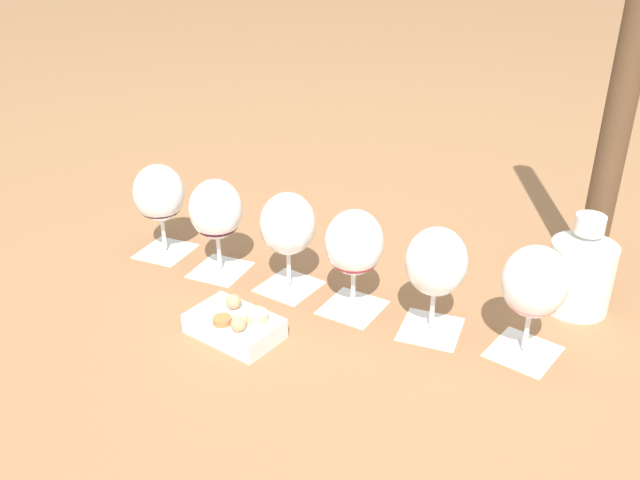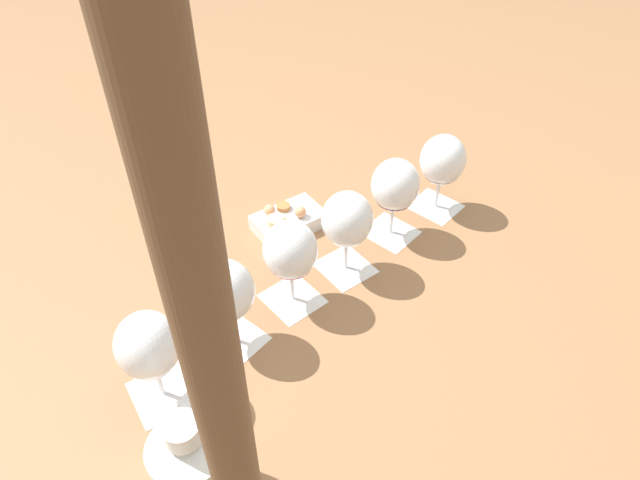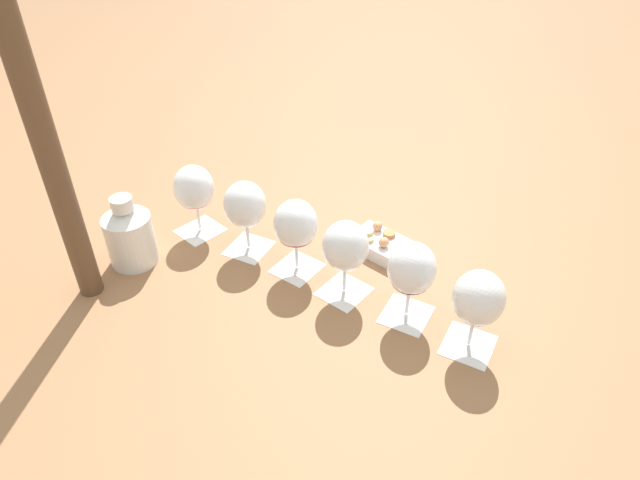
% 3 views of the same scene
% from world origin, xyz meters
% --- Properties ---
extents(ground_plane, '(8.00, 8.00, 0.00)m').
position_xyz_m(ground_plane, '(0.00, 0.00, 0.00)').
color(ground_plane, '#936642').
extents(tasting_card_0, '(0.13, 0.14, 0.00)m').
position_xyz_m(tasting_card_0, '(-0.32, 0.14, 0.00)').
color(tasting_card_0, white).
rests_on(tasting_card_0, ground_plane).
extents(tasting_card_1, '(0.12, 0.12, 0.00)m').
position_xyz_m(tasting_card_1, '(-0.18, 0.09, 0.00)').
color(tasting_card_1, white).
rests_on(tasting_card_1, ground_plane).
extents(tasting_card_2, '(0.13, 0.13, 0.00)m').
position_xyz_m(tasting_card_2, '(-0.06, 0.03, 0.00)').
color(tasting_card_2, white).
rests_on(tasting_card_2, ground_plane).
extents(tasting_card_3, '(0.13, 0.13, 0.00)m').
position_xyz_m(tasting_card_3, '(0.06, -0.03, 0.00)').
color(tasting_card_3, white).
rests_on(tasting_card_3, ground_plane).
extents(tasting_card_4, '(0.12, 0.13, 0.00)m').
position_xyz_m(tasting_card_4, '(0.20, -0.08, 0.00)').
color(tasting_card_4, white).
rests_on(tasting_card_4, ground_plane).
extents(tasting_card_5, '(0.12, 0.13, 0.00)m').
position_xyz_m(tasting_card_5, '(0.32, -0.15, 0.00)').
color(tasting_card_5, white).
rests_on(tasting_card_5, ground_plane).
extents(wine_glass_0, '(0.10, 0.10, 0.18)m').
position_xyz_m(wine_glass_0, '(-0.32, 0.14, 0.12)').
color(wine_glass_0, white).
rests_on(wine_glass_0, tasting_card_0).
extents(wine_glass_1, '(0.10, 0.10, 0.18)m').
position_xyz_m(wine_glass_1, '(-0.18, 0.09, 0.12)').
color(wine_glass_1, white).
rests_on(wine_glass_1, tasting_card_1).
extents(wine_glass_2, '(0.10, 0.10, 0.18)m').
position_xyz_m(wine_glass_2, '(-0.06, 0.03, 0.12)').
color(wine_glass_2, white).
rests_on(wine_glass_2, tasting_card_2).
extents(wine_glass_3, '(0.10, 0.10, 0.18)m').
position_xyz_m(wine_glass_3, '(0.06, -0.03, 0.12)').
color(wine_glass_3, white).
rests_on(wine_glass_3, tasting_card_3).
extents(wine_glass_4, '(0.10, 0.10, 0.18)m').
position_xyz_m(wine_glass_4, '(0.20, -0.08, 0.12)').
color(wine_glass_4, white).
rests_on(wine_glass_4, tasting_card_4).
extents(wine_glass_5, '(0.10, 0.10, 0.18)m').
position_xyz_m(wine_glass_5, '(0.32, -0.15, 0.12)').
color(wine_glass_5, white).
rests_on(wine_glass_5, tasting_card_5).
extents(ceramic_vase, '(0.11, 0.11, 0.17)m').
position_xyz_m(ceramic_vase, '(-0.43, 0.00, 0.07)').
color(ceramic_vase, white).
rests_on(ceramic_vase, ground_plane).
extents(snack_dish, '(0.17, 0.15, 0.06)m').
position_xyz_m(snack_dish, '(0.13, 0.13, 0.02)').
color(snack_dish, silver).
rests_on(snack_dish, ground_plane).
extents(umbrella_pole, '(0.05, 0.05, 0.72)m').
position_xyz_m(umbrella_pole, '(-0.48, -0.11, 0.36)').
color(umbrella_pole, brown).
rests_on(umbrella_pole, ground_plane).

